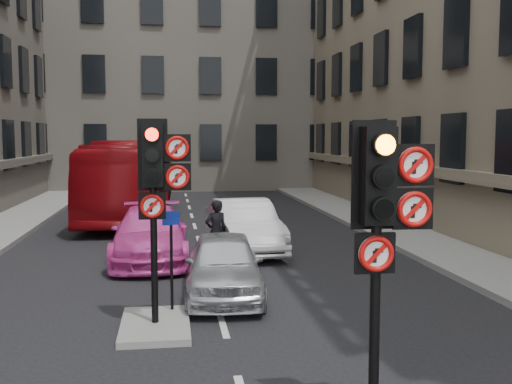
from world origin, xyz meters
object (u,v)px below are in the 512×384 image
object	(u,v)px
signal_far	(158,176)
car_silver	(224,265)
bus_red	(131,179)
motorcyclist	(216,232)
car_pink	(150,235)
motorcycle	(227,241)
signal_near	(384,208)
car_white	(244,226)
info_sign	(171,246)

from	to	relation	value
signal_far	car_silver	bearing A→B (deg)	56.80
bus_red	motorcyclist	size ratio (longest dim) A/B	6.77
car_pink	motorcyclist	distance (m)	1.86
bus_red	motorcycle	world-z (taller)	bus_red
signal_near	bus_red	bearing A→B (deg)	101.90
signal_near	car_white	world-z (taller)	signal_near
car_white	car_silver	bearing A→B (deg)	-106.94
signal_near	motorcyclist	bearing A→B (deg)	97.29
signal_far	motorcyclist	distance (m)	5.80
signal_near	car_silver	bearing A→B (deg)	102.09
signal_near	motorcycle	distance (m)	9.99
signal_far	info_sign	world-z (taller)	signal_far
bus_red	signal_far	bearing A→B (deg)	-81.63
signal_near	bus_red	distance (m)	19.36
car_silver	signal_near	bearing A→B (deg)	-74.05
motorcycle	car_silver	bearing A→B (deg)	-99.81
bus_red	motorcyclist	world-z (taller)	bus_red
bus_red	motorcyclist	xyz separation A→B (m)	(2.79, -9.60, -0.75)
motorcycle	car_white	bearing A→B (deg)	59.10
signal_far	bus_red	size ratio (longest dim) A/B	0.31
signal_far	bus_red	bearing A→B (deg)	95.31
car_pink	motorcyclist	bearing A→B (deg)	-19.77
motorcyclist	signal_far	bearing A→B (deg)	55.54
signal_far	motorcycle	distance (m)	6.38
car_silver	car_pink	bearing A→B (deg)	116.67
signal_near	info_sign	distance (m)	5.45
signal_near	motorcycle	world-z (taller)	signal_near
car_pink	info_sign	xyz separation A→B (m)	(0.55, -5.20, 0.62)
car_silver	car_white	world-z (taller)	car_white
bus_red	motorcyclist	distance (m)	10.03
car_silver	info_sign	bearing A→B (deg)	-127.11
motorcycle	motorcyclist	xyz separation A→B (m)	(-0.34, -0.42, 0.33)
motorcyclist	car_pink	bearing A→B (deg)	-39.28
bus_red	info_sign	world-z (taller)	bus_red
car_silver	info_sign	distance (m)	1.80
signal_far	motorcyclist	bearing A→B (deg)	75.18
bus_red	motorcycle	distance (m)	9.77
car_white	bus_red	bearing A→B (deg)	110.05
car_white	bus_red	xyz separation A→B (m)	(-3.74, 8.04, 0.85)
signal_far	car_pink	distance (m)	6.28
car_pink	signal_far	bearing A→B (deg)	-86.84
signal_far	car_white	distance (m)	7.53
car_white	motorcyclist	bearing A→B (deg)	-126.13
info_sign	motorcycle	bearing A→B (deg)	63.40
car_white	car_pink	distance (m)	2.85
car_pink	motorcycle	world-z (taller)	car_pink
signal_near	car_white	xyz separation A→B (m)	(-0.25, 10.88, -1.82)
signal_near	bus_red	xyz separation A→B (m)	(-3.99, 18.92, -0.98)
signal_near	info_sign	world-z (taller)	signal_near
car_white	motorcycle	size ratio (longest dim) A/B	2.63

